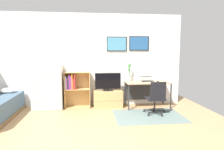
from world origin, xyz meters
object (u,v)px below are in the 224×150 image
tv_stand (108,99)px  bamboo_vase (129,73)px  office_chair (156,97)px  laptop (147,79)px  desk (146,86)px  dresser (48,87)px  bookshelf (75,87)px  wine_glass (134,78)px  computer_mouse (158,81)px  television (108,82)px

tv_stand → bamboo_vase: (0.64, 0.07, 0.73)m
office_chair → laptop: size_ratio=2.04×
tv_stand → bamboo_vase: 0.97m
desk → office_chair: office_chair is taller
dresser → office_chair: dresser is taller
bookshelf → tv_stand: (0.94, -0.05, -0.35)m
wine_glass → bookshelf: bearing=171.0°
desk → office_chair: bearing=-88.5°
dresser → bookshelf: 0.75m
bamboo_vase → office_chair: bearing=-60.5°
office_chair → dresser: bearing=159.7°
dresser → laptop: 2.83m
tv_stand → laptop: 1.27m
desk → computer_mouse: size_ratio=12.09×
desk → bamboo_vase: (-0.49, 0.10, 0.36)m
laptop → television: bearing=179.7°
laptop → wine_glass: 0.45m
bookshelf → computer_mouse: bearing=-5.4°
desk → wine_glass: size_ratio=6.98×
tv_stand → dresser: bearing=-179.5°
bookshelf → computer_mouse: 2.38m
office_chair → bamboo_vase: 1.17m
tv_stand → wine_glass: bearing=-16.1°
bamboo_vase → wine_glass: 0.31m
bamboo_vase → dresser: bearing=-178.0°
bookshelf → dresser: bearing=-174.9°
laptop → wine_glass: wine_glass is taller
bamboo_vase → laptop: bearing=-12.5°
laptop → desk: bearing=109.0°
tv_stand → wine_glass: size_ratio=4.61×
dresser → bookshelf: bearing=5.1°
wine_glass → laptop: bearing=22.2°
office_chair → desk: bearing=87.5°
dresser → wine_glass: (2.42, -0.20, 0.25)m
tv_stand → wine_glass: (0.73, -0.21, 0.63)m
tv_stand → wine_glass: wine_glass is taller
desk → office_chair: (0.02, -0.81, -0.15)m
dresser → laptop: dresser is taller
tv_stand → office_chair: (1.16, -0.85, 0.22)m
bookshelf → office_chair: 2.28m
laptop → bamboo_vase: bamboo_vase is taller
laptop → bamboo_vase: bearing=168.3°
dresser → laptop: size_ratio=2.95×
office_chair → laptop: bearing=87.3°
office_chair → laptop: (-0.02, 0.80, 0.35)m
computer_mouse → desk: bearing=155.0°
bookshelf → computer_mouse: (2.37, -0.22, 0.16)m
laptop → computer_mouse: laptop is taller
office_chair → bamboo_vase: size_ratio=1.67×
laptop → bamboo_vase: (-0.50, 0.11, 0.16)m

